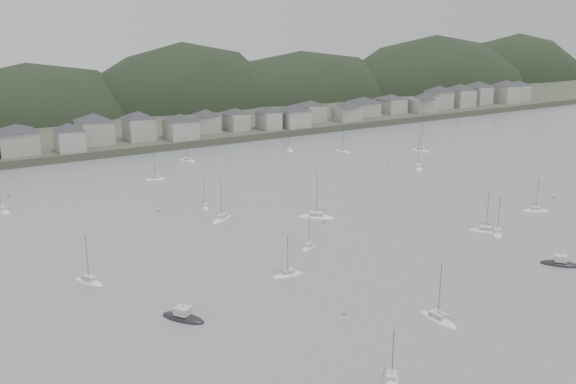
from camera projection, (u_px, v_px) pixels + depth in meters
ground at (497, 317)px, 120.66m from camera, size 900.00×900.00×0.00m
far_shore_land at (85, 108)px, 363.21m from camera, size 900.00×250.00×3.00m
forested_ridge at (108, 138)px, 348.01m from camera, size 851.55×103.94×102.57m
waterfront_town at (260, 115)px, 294.50m from camera, size 451.48×28.46×12.92m
sailboat_lead at (536, 211)px, 183.32m from camera, size 7.48×6.23×10.22m
moored_fleet at (273, 226)px, 170.76m from camera, size 260.17×175.34×14.03m
motor_launch_near at (560, 264)px, 144.99m from camera, size 7.77×8.58×4.03m
motor_launch_far at (183, 317)px, 119.76m from camera, size 7.64×9.38×4.14m
mooring_buoys at (332, 219)px, 176.42m from camera, size 141.67×146.23×0.70m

